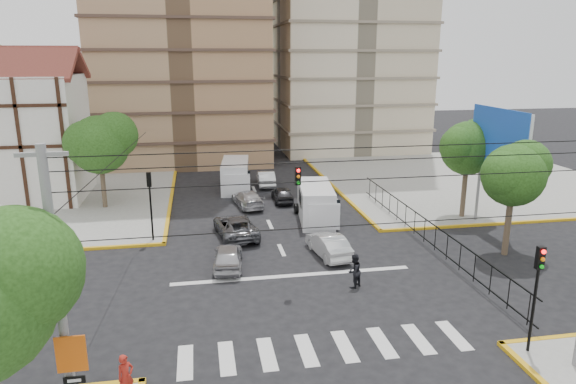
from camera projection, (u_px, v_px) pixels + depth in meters
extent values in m
plane|color=black|center=(297.00, 285.00, 26.50)|extent=(160.00, 160.00, 0.00)
cube|color=gray|center=(12.00, 199.00, 42.12)|extent=(26.00, 26.00, 0.15)
cube|color=gray|center=(462.00, 179.00, 48.89)|extent=(26.00, 26.00, 0.15)
cube|color=silver|center=(326.00, 348.00, 20.79)|extent=(12.00, 2.40, 0.01)
cube|color=silver|center=(293.00, 275.00, 27.64)|extent=(13.00, 0.40, 0.01)
cube|color=silver|center=(17.00, 139.00, 41.01)|extent=(10.00, 8.00, 10.00)
cube|color=maroon|center=(14.00, 63.00, 41.30)|extent=(10.80, 4.25, 2.65)
cylinder|color=slate|center=(511.00, 209.00, 32.21)|extent=(0.20, 0.20, 4.00)
cylinder|color=slate|center=(478.00, 193.00, 36.01)|extent=(0.20, 0.20, 4.00)
cube|color=silver|center=(500.00, 141.00, 33.08)|extent=(0.25, 6.00, 4.00)
cube|color=blue|center=(497.00, 141.00, 33.04)|extent=(0.08, 6.20, 4.20)
sphere|color=#1D3F12|center=(16.00, 271.00, 14.13)|extent=(3.68, 3.68, 3.68)
cylinder|color=#473828|center=(508.00, 221.00, 30.06)|extent=(0.36, 0.36, 4.20)
sphere|color=#1D3F12|center=(513.00, 175.00, 29.36)|extent=(3.60, 3.60, 3.60)
sphere|color=#1D3F12|center=(526.00, 164.00, 29.65)|extent=(2.88, 2.88, 2.88)
sphere|color=#1D3F12|center=(505.00, 174.00, 28.90)|extent=(2.70, 2.70, 2.70)
cylinder|color=#473828|center=(464.00, 188.00, 36.86)|extent=(0.36, 0.36, 4.48)
sphere|color=#1D3F12|center=(468.00, 148.00, 36.10)|extent=(3.80, 3.80, 3.80)
sphere|color=#1D3F12|center=(479.00, 139.00, 36.40)|extent=(3.04, 3.04, 3.04)
sphere|color=#1D3F12|center=(460.00, 147.00, 35.64)|extent=(2.85, 2.85, 2.85)
cylinder|color=#473828|center=(103.00, 182.00, 39.14)|extent=(0.36, 0.36, 4.20)
sphere|color=#1D3F12|center=(99.00, 145.00, 38.39)|extent=(4.40, 4.40, 4.40)
sphere|color=#1D3F12|center=(115.00, 135.00, 38.70)|extent=(3.52, 3.52, 3.52)
sphere|color=#1D3F12|center=(86.00, 143.00, 37.90)|extent=(3.30, 3.30, 3.30)
cylinder|color=black|center=(533.00, 311.00, 19.91)|extent=(0.12, 0.12, 3.50)
cube|color=black|center=(540.00, 258.00, 19.35)|extent=(0.28, 0.22, 0.90)
sphere|color=#FF0C0C|center=(541.00, 250.00, 19.27)|extent=(0.17, 0.17, 0.17)
cylinder|color=black|center=(151.00, 214.00, 32.11)|extent=(0.12, 0.12, 3.50)
cube|color=black|center=(149.00, 179.00, 31.54)|extent=(0.28, 0.22, 0.90)
sphere|color=#FF0C0C|center=(149.00, 175.00, 31.46)|extent=(0.17, 0.17, 0.17)
cube|color=black|center=(298.00, 176.00, 25.00)|extent=(0.28, 0.22, 0.90)
cylinder|color=black|center=(352.00, 225.00, 16.33)|extent=(18.00, 0.03, 0.03)
cylinder|color=slate|center=(59.00, 294.00, 15.22)|extent=(0.28, 0.28, 9.00)
cube|color=slate|center=(41.00, 154.00, 14.13)|extent=(1.40, 0.12, 0.12)
cylinder|color=slate|center=(75.00, 382.00, 15.81)|extent=(0.08, 0.08, 3.20)
cube|color=#E5590C|center=(71.00, 354.00, 15.50)|extent=(0.90, 0.06, 1.20)
cube|color=black|center=(74.00, 380.00, 15.73)|extent=(0.65, 0.05, 0.25)
cube|color=silver|center=(316.00, 203.00, 36.66)|extent=(2.93, 5.81, 2.56)
cube|color=silver|center=(323.00, 214.00, 34.58)|extent=(2.27, 1.60, 1.78)
cube|color=black|center=(325.00, 207.00, 34.05)|extent=(2.06, 0.37, 1.00)
cylinder|color=black|center=(306.00, 223.00, 35.01)|extent=(0.25, 0.78, 0.78)
cylinder|color=black|center=(336.00, 222.00, 35.37)|extent=(0.25, 0.78, 0.78)
cylinder|color=black|center=(296.00, 208.00, 38.41)|extent=(0.25, 0.78, 0.78)
cylinder|color=black|center=(324.00, 207.00, 38.77)|extent=(0.25, 0.78, 0.78)
cube|color=silver|center=(235.00, 175.00, 45.09)|extent=(2.86, 5.81, 2.57)
cube|color=silver|center=(238.00, 183.00, 43.01)|extent=(2.26, 1.58, 1.79)
cube|color=black|center=(238.00, 177.00, 42.48)|extent=(2.06, 0.34, 1.01)
cylinder|color=black|center=(225.00, 191.00, 43.44)|extent=(0.25, 0.78, 0.78)
cylinder|color=black|center=(250.00, 190.00, 43.80)|extent=(0.25, 0.78, 0.78)
cylinder|color=black|center=(223.00, 181.00, 46.84)|extent=(0.25, 0.78, 0.78)
cylinder|color=black|center=(246.00, 180.00, 47.20)|extent=(0.25, 0.78, 0.78)
imported|color=#A8A7AC|center=(228.00, 256.00, 28.53)|extent=(1.95, 4.09, 1.35)
imported|color=silver|center=(328.00, 245.00, 30.22)|extent=(2.03, 4.32, 1.37)
imported|color=#55565C|center=(236.00, 226.00, 33.45)|extent=(2.96, 5.31, 1.40)
imported|color=#ABABB0|center=(248.00, 199.00, 40.12)|extent=(2.47, 4.62, 1.27)
imported|color=#27272A|center=(282.00, 194.00, 41.43)|extent=(1.51, 3.67, 1.25)
imported|color=silver|center=(266.00, 178.00, 46.52)|extent=(1.69, 4.29, 1.39)
imported|color=#AD241A|center=(126.00, 377.00, 17.35)|extent=(0.71, 0.67, 1.62)
imported|color=black|center=(354.00, 271.00, 26.05)|extent=(1.10, 1.06, 1.78)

